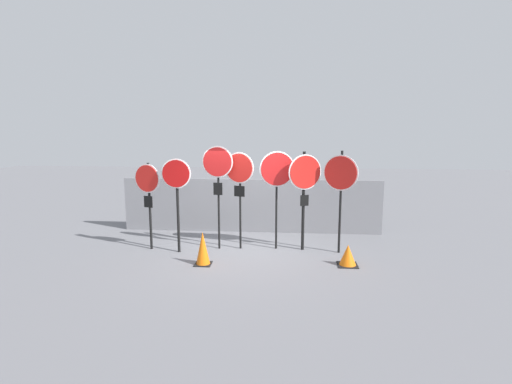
{
  "coord_description": "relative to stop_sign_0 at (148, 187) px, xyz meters",
  "views": [
    {
      "loc": [
        1.08,
        -9.52,
        3.11
      ],
      "look_at": [
        0.3,
        0.0,
        1.51
      ],
      "focal_mm": 28.0,
      "sensor_mm": 36.0,
      "label": 1
    }
  ],
  "objects": [
    {
      "name": "stop_sign_4",
      "position": [
        3.19,
        0.28,
        0.31
      ],
      "size": [
        0.86,
        0.24,
        2.49
      ],
      "rotation": [
        0.0,
        0.0,
        0.24
      ],
      "color": "black",
      "rests_on": "ground"
    },
    {
      "name": "stop_sign_6",
      "position": [
        4.72,
        0.08,
        0.24
      ],
      "size": [
        0.78,
        0.4,
        2.52
      ],
      "rotation": [
        0.0,
        0.0,
        -0.46
      ],
      "color": "black",
      "rests_on": "ground"
    },
    {
      "name": "traffic_cone_0",
      "position": [
        1.57,
        -1.0,
        -1.23
      ],
      "size": [
        0.37,
        0.37,
        0.76
      ],
      "color": "black",
      "rests_on": "ground"
    },
    {
      "name": "stop_sign_5",
      "position": [
        3.87,
        0.24,
        0.14
      ],
      "size": [
        0.81,
        0.37,
        2.48
      ],
      "rotation": [
        0.0,
        0.0,
        0.41
      ],
      "color": "black",
      "rests_on": "ground"
    },
    {
      "name": "ground_plane",
      "position": [
        2.39,
        0.0,
        -1.61
      ],
      "size": [
        40.0,
        40.0,
        0.0
      ],
      "primitive_type": "plane",
      "color": "slate"
    },
    {
      "name": "stop_sign_3",
      "position": [
        2.26,
        0.22,
        0.27
      ],
      "size": [
        0.74,
        0.26,
        2.46
      ],
      "rotation": [
        0.0,
        0.0,
        -0.3
      ],
      "color": "black",
      "rests_on": "ground"
    },
    {
      "name": "traffic_cone_1",
      "position": [
        4.83,
        -0.8,
        -1.37
      ],
      "size": [
        0.45,
        0.45,
        0.48
      ],
      "color": "black",
      "rests_on": "ground"
    },
    {
      "name": "stop_sign_2",
      "position": [
        1.73,
        0.17,
        0.39
      ],
      "size": [
        0.78,
        0.14,
        2.61
      ],
      "rotation": [
        0.0,
        0.0,
        -0.1
      ],
      "color": "black",
      "rests_on": "ground"
    },
    {
      "name": "stop_sign_1",
      "position": [
        0.79,
        -0.19,
        0.1
      ],
      "size": [
        0.72,
        0.13,
        2.33
      ],
      "rotation": [
        0.0,
        0.0,
        0.02
      ],
      "color": "black",
      "rests_on": "ground"
    },
    {
      "name": "fence_back",
      "position": [
        2.39,
        1.91,
        -0.82
      ],
      "size": [
        7.56,
        0.12,
        1.57
      ],
      "color": "slate",
      "rests_on": "ground"
    },
    {
      "name": "stop_sign_0",
      "position": [
        0.0,
        0.0,
        0.0
      ],
      "size": [
        0.7,
        0.24,
        2.2
      ],
      "rotation": [
        0.0,
        0.0,
        -0.29
      ],
      "color": "black",
      "rests_on": "ground"
    }
  ]
}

